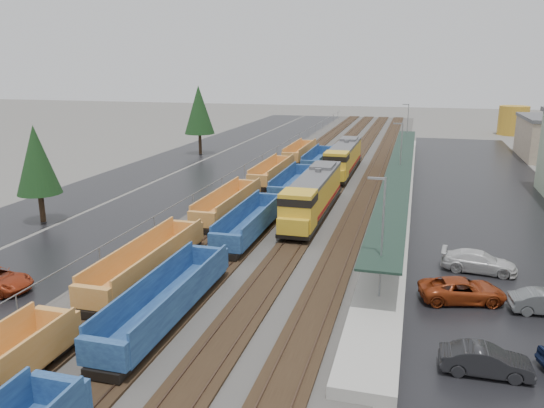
{
  "coord_description": "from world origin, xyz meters",
  "views": [
    {
      "loc": [
        11.02,
        -10.02,
        14.16
      ],
      "look_at": [
        -1.13,
        34.5,
        2.0
      ],
      "focal_mm": 35.0,
      "sensor_mm": 36.0,
      "label": 1
    }
  ],
  "objects_px": {
    "parked_car_east_a": "(486,361)",
    "locomotive_lead": "(313,195)",
    "well_string_yellow": "(195,229)",
    "well_string_blue": "(218,255)",
    "locomotive_trail": "(344,158)",
    "parked_car_east_c": "(479,262)",
    "storage_tank": "(513,120)",
    "parked_car_east_b": "(462,290)"
  },
  "relations": [
    {
      "from": "parked_car_east_a",
      "to": "parked_car_east_b",
      "type": "bearing_deg",
      "value": 2.2
    },
    {
      "from": "parked_car_east_a",
      "to": "parked_car_east_b",
      "type": "distance_m",
      "value": 8.15
    },
    {
      "from": "well_string_yellow",
      "to": "well_string_blue",
      "type": "height_order",
      "value": "well_string_blue"
    },
    {
      "from": "parked_car_east_b",
      "to": "parked_car_east_c",
      "type": "height_order",
      "value": "parked_car_east_c"
    },
    {
      "from": "locomotive_lead",
      "to": "parked_car_east_a",
      "type": "xyz_separation_m",
      "value": [
        12.88,
        -23.68,
        -1.56
      ]
    },
    {
      "from": "locomotive_lead",
      "to": "parked_car_east_b",
      "type": "bearing_deg",
      "value": -51.45
    },
    {
      "from": "locomotive_lead",
      "to": "parked_car_east_c",
      "type": "height_order",
      "value": "locomotive_lead"
    },
    {
      "from": "parked_car_east_a",
      "to": "locomotive_trail",
      "type": "bearing_deg",
      "value": 14.84
    },
    {
      "from": "storage_tank",
      "to": "parked_car_east_b",
      "type": "height_order",
      "value": "storage_tank"
    },
    {
      "from": "locomotive_lead",
      "to": "well_string_yellow",
      "type": "distance_m",
      "value": 12.33
    },
    {
      "from": "well_string_blue",
      "to": "parked_car_east_c",
      "type": "xyz_separation_m",
      "value": [
        17.86,
        4.48,
        -0.41
      ]
    },
    {
      "from": "locomotive_lead",
      "to": "well_string_blue",
      "type": "height_order",
      "value": "locomotive_lead"
    },
    {
      "from": "locomotive_trail",
      "to": "parked_car_east_a",
      "type": "xyz_separation_m",
      "value": [
        12.88,
        -44.68,
        -1.56
      ]
    },
    {
      "from": "locomotive_lead",
      "to": "parked_car_east_a",
      "type": "distance_m",
      "value": 27.01
    },
    {
      "from": "well_string_blue",
      "to": "storage_tank",
      "type": "xyz_separation_m",
      "value": [
        32.17,
        86.56,
        1.83
      ]
    },
    {
      "from": "parked_car_east_b",
      "to": "locomotive_lead",
      "type": "bearing_deg",
      "value": 24.98
    },
    {
      "from": "parked_car_east_a",
      "to": "locomotive_lead",
      "type": "bearing_deg",
      "value": 27.3
    },
    {
      "from": "storage_tank",
      "to": "well_string_blue",
      "type": "bearing_deg",
      "value": -110.39
    },
    {
      "from": "locomotive_lead",
      "to": "parked_car_east_a",
      "type": "height_order",
      "value": "locomotive_lead"
    },
    {
      "from": "locomotive_lead",
      "to": "storage_tank",
      "type": "xyz_separation_m",
      "value": [
        28.17,
        71.92,
        0.72
      ]
    },
    {
      "from": "parked_car_east_b",
      "to": "well_string_yellow",
      "type": "bearing_deg",
      "value": 59.41
    },
    {
      "from": "locomotive_trail",
      "to": "well_string_blue",
      "type": "xyz_separation_m",
      "value": [
        -4.0,
        -35.63,
        -1.11
      ]
    },
    {
      "from": "locomotive_lead",
      "to": "locomotive_trail",
      "type": "xyz_separation_m",
      "value": [
        0.0,
        21.0,
        0.0
      ]
    },
    {
      "from": "locomotive_trail",
      "to": "parked_car_east_b",
      "type": "height_order",
      "value": "locomotive_trail"
    },
    {
      "from": "well_string_yellow",
      "to": "parked_car_east_b",
      "type": "height_order",
      "value": "well_string_yellow"
    },
    {
      "from": "storage_tank",
      "to": "well_string_yellow",
      "type": "bearing_deg",
      "value": -114.0
    },
    {
      "from": "parked_car_east_c",
      "to": "well_string_blue",
      "type": "bearing_deg",
      "value": 109.68
    },
    {
      "from": "well_string_blue",
      "to": "storage_tank",
      "type": "bearing_deg",
      "value": 69.61
    },
    {
      "from": "locomotive_lead",
      "to": "parked_car_east_c",
      "type": "xyz_separation_m",
      "value": [
        13.86,
        -10.15,
        -1.52
      ]
    },
    {
      "from": "locomotive_trail",
      "to": "well_string_yellow",
      "type": "height_order",
      "value": "locomotive_trail"
    },
    {
      "from": "storage_tank",
      "to": "parked_car_east_a",
      "type": "bearing_deg",
      "value": -99.09
    },
    {
      "from": "locomotive_lead",
      "to": "parked_car_east_c",
      "type": "distance_m",
      "value": 17.25
    },
    {
      "from": "well_string_yellow",
      "to": "locomotive_trail",
      "type": "bearing_deg",
      "value": 75.21
    },
    {
      "from": "well_string_blue",
      "to": "storage_tank",
      "type": "distance_m",
      "value": 92.36
    },
    {
      "from": "well_string_blue",
      "to": "storage_tank",
      "type": "height_order",
      "value": "storage_tank"
    },
    {
      "from": "well_string_yellow",
      "to": "parked_car_east_b",
      "type": "bearing_deg",
      "value": -17.02
    },
    {
      "from": "parked_car_east_c",
      "to": "well_string_yellow",
      "type": "bearing_deg",
      "value": 93.38
    },
    {
      "from": "locomotive_trail",
      "to": "parked_car_east_b",
      "type": "bearing_deg",
      "value": -71.27
    },
    {
      "from": "parked_car_east_b",
      "to": "parked_car_east_c",
      "type": "bearing_deg",
      "value": -28.78
    },
    {
      "from": "well_string_yellow",
      "to": "parked_car_east_b",
      "type": "xyz_separation_m",
      "value": [
        20.39,
        -6.24,
        -0.41
      ]
    },
    {
      "from": "storage_tank",
      "to": "locomotive_lead",
      "type": "bearing_deg",
      "value": -111.39
    },
    {
      "from": "locomotive_trail",
      "to": "parked_car_east_a",
      "type": "height_order",
      "value": "locomotive_trail"
    }
  ]
}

